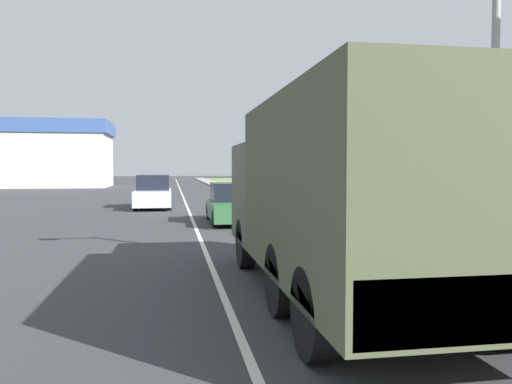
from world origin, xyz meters
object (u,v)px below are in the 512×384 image
(car_nearest_ahead, at_px, (233,205))
(military_truck, at_px, (343,193))
(lamp_post, at_px, (485,37))
(car_second_ahead, at_px, (153,193))

(car_nearest_ahead, bearing_deg, military_truck, -88.30)
(car_nearest_ahead, bearing_deg, lamp_post, -74.43)
(military_truck, height_order, car_nearest_ahead, military_truck)
(military_truck, bearing_deg, lamp_post, 10.29)
(car_second_ahead, height_order, lamp_post, lamp_post)
(car_nearest_ahead, distance_m, car_second_ahead, 8.23)
(military_truck, xyz_separation_m, lamp_post, (2.72, 0.49, 2.65))
(military_truck, relative_size, lamp_post, 1.08)
(car_nearest_ahead, xyz_separation_m, lamp_post, (3.06, -10.96, 3.67))
(lamp_post, bearing_deg, car_second_ahead, 108.78)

